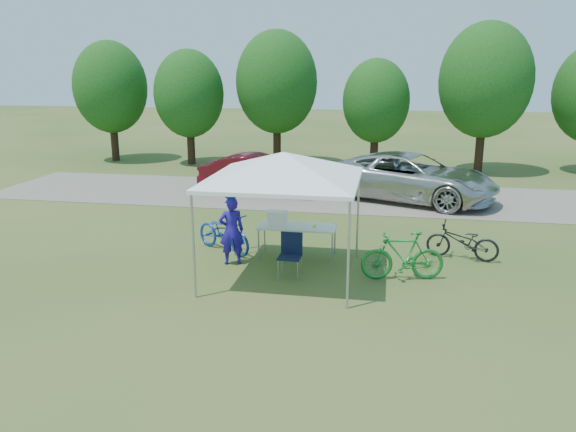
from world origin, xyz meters
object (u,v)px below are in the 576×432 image
folding_table (297,228)px  cyclist (232,231)px  folding_chair (291,251)px  bike_green (402,256)px  minivan (411,177)px  bike_blue (224,233)px  sedan (258,174)px  cooler (277,218)px  bike_dark (462,241)px

folding_table → cyclist: size_ratio=1.16×
folding_chair → bike_green: 2.40m
folding_table → bike_green: (2.46, -1.12, -0.19)m
minivan → folding_chair: bearing=-178.0°
folding_chair → bike_green: bike_green is taller
bike_blue → sedan: sedan is taller
folding_chair → bike_blue: bike_blue is taller
folding_chair → minivan: bearing=71.6°
cooler → sedan: sedan is taller
folding_table → bike_blue: 1.86m
bike_green → minivan: bearing=166.3°
bike_green → minivan: size_ratio=0.31×
bike_blue → minivan: minivan is taller
bike_green → bike_dark: bike_green is taller
bike_green → minivan: minivan is taller
cooler → minivan: bearing=62.7°
folding_chair → bike_blue: bearing=146.9°
folding_chair → bike_blue: 2.32m
bike_dark → folding_chair: bearing=-52.9°
cooler → bike_blue: (-1.37, 0.07, -0.45)m
cooler → minivan: (3.33, 6.47, -0.11)m
bike_green → folding_chair: bearing=-97.5°
folding_table → folding_chair: 1.26m
bike_green → sedan: size_ratio=0.42×
minivan → sedan: bearing=109.6°
minivan → sedan: 5.37m
bike_green → sedan: bearing=-158.1°
bike_blue → minivan: (4.70, 6.40, 0.34)m
cyclist → minivan: 8.40m
folding_table → minivan: (2.85, 6.47, 0.10)m
sedan → cyclist: bearing=-165.2°
bike_blue → bike_dark: (5.73, 0.42, -0.04)m
sedan → cooler: bearing=-156.8°
cooler → bike_dark: size_ratio=0.28×
folding_chair → bike_blue: (-1.91, 1.32, -0.08)m
folding_table → folding_chair: size_ratio=1.97×
folding_chair → bike_dark: size_ratio=0.56×
folding_chair → minivan: (2.79, 7.72, 0.26)m
cyclist → sedan: 7.54m
folding_table → sedan: sedan is taller
folding_chair → cooler: size_ratio=2.02×
bike_blue → bike_dark: 5.74m
folding_table → cooler: cooler is taller
cyclist → sedan: size_ratio=0.38×
sedan → bike_green: bearing=-141.2°
folding_table → cyclist: 1.61m
bike_blue → bike_green: (4.31, -1.18, 0.05)m
folding_chair → bike_green: size_ratio=0.53×
bike_dark → sedan: 8.91m
folding_table → minivan: minivan is taller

